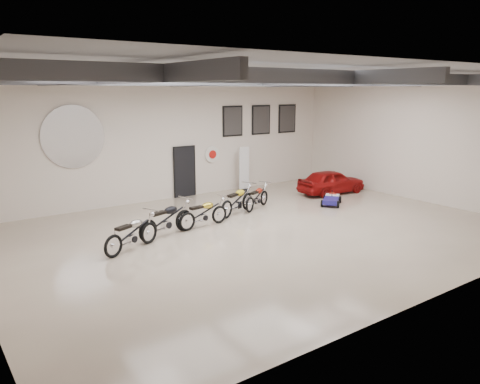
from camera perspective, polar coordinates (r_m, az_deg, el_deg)
floor at (r=15.05m, az=2.67°, el=-4.89°), size 16.00×12.00×0.01m
ceiling at (r=14.39m, az=2.87°, el=14.49°), size 16.00×12.00×0.01m
back_wall at (r=19.54m, az=-8.26°, el=6.47°), size 16.00×0.02×5.00m
right_wall at (r=20.43m, az=20.78°, el=6.05°), size 0.02×12.00×5.00m
ceiling_beams at (r=14.38m, az=2.86°, el=13.50°), size 15.80×11.80×0.32m
door at (r=19.93m, az=-6.79°, el=2.42°), size 0.92×0.08×2.10m
logo_plaque at (r=17.99m, az=-19.66°, el=6.35°), size 2.30×0.06×1.16m
poster_left at (r=21.00m, az=-0.90°, el=8.64°), size 1.05×0.08×1.35m
poster_mid at (r=21.95m, az=2.58°, el=8.79°), size 1.05×0.08×1.35m
poster_right at (r=22.97m, az=5.76°, el=8.90°), size 1.05×0.08×1.35m
oil_sign at (r=20.53m, az=-3.41°, el=4.61°), size 0.72×0.10×0.72m
banner_stand at (r=21.05m, az=0.50°, el=2.81°), size 0.53×0.22×1.94m
motorcycle_silver at (r=13.56m, az=-13.08°, el=-4.85°), size 2.09×1.35×1.04m
motorcycle_black at (r=14.66m, az=-8.98°, el=-3.25°), size 2.23×1.22×1.11m
motorcycle_gold at (r=15.49m, az=-4.46°, el=-2.51°), size 1.95×0.79×0.99m
motorcycle_yellow at (r=17.04m, az=-0.33°, el=-0.97°), size 2.13×1.38×1.06m
motorcycle_red at (r=17.84m, az=2.11°, el=-0.57°), size 1.87×1.33×0.94m
go_kart at (r=18.95m, az=11.12°, el=-0.62°), size 1.66×1.50×0.56m
vintage_car at (r=20.83m, az=11.07°, el=1.26°), size 1.48×3.21×1.07m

